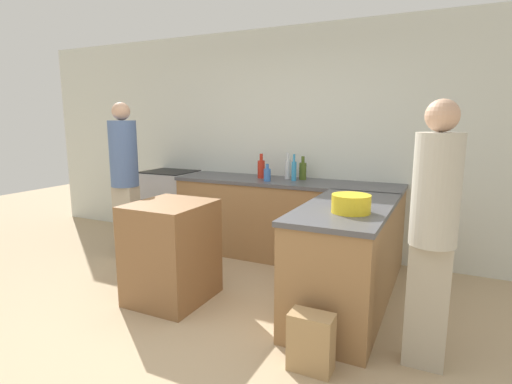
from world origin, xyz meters
The scene contains 15 objects.
ground_plane centered at (0.00, 0.00, 0.00)m, with size 14.00×14.00×0.00m, color tan.
wall_back centered at (0.00, 2.38, 1.35)m, with size 8.00×0.06×2.70m.
counter_back centered at (0.00, 2.02, 0.47)m, with size 2.63×0.68×0.93m.
counter_peninsula centered at (0.97, 0.96, 0.47)m, with size 0.69×1.50×0.93m.
range_oven centered at (-1.68, 2.04, 0.47)m, with size 0.71×0.62×0.94m.
island_table centered at (-0.50, 0.53, 0.45)m, with size 0.64×0.71×0.90m.
mixing_bowl centered at (1.05, 0.72, 1.00)m, with size 0.29×0.29×0.14m.
olive_oil_bottle centered at (0.16, 2.17, 1.04)m, with size 0.08×0.08×0.27m.
water_bottle_blue centered at (-0.16, 1.88, 1.01)m, with size 0.08×0.08×0.20m.
vinegar_bottle_clear centered at (-0.01, 2.14, 1.05)m, with size 0.07×0.07×0.31m.
dish_soap_bottle centered at (0.11, 2.03, 1.05)m, with size 0.06×0.06×0.30m.
hot_sauce_bottle centered at (-0.32, 2.07, 1.04)m, with size 0.09×0.09×0.29m.
person_by_range centered at (-1.63, 1.18, 1.00)m, with size 0.31×0.31×1.81m.
person_at_peninsula centered at (1.63, 0.45, 0.96)m, with size 0.29×0.29×1.74m.
paper_bag centered at (0.97, 0.06, 0.20)m, with size 0.29×0.17×0.39m.
Camera 1 is at (1.68, -2.23, 1.62)m, focal length 28.00 mm.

